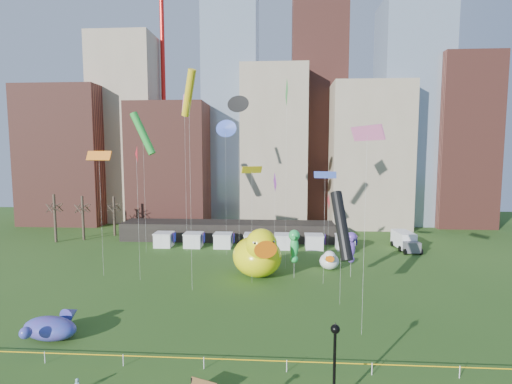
# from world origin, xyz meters

# --- Properties ---
(ground) EXTENTS (160.00, 160.00, 0.00)m
(ground) POSITION_xyz_m (0.00, 0.00, 0.00)
(ground) COLOR #284D18
(ground) RESTS_ON ground
(skyline) EXTENTS (101.00, 23.00, 68.00)m
(skyline) POSITION_xyz_m (2.25, 61.06, 21.44)
(skyline) COLOR brown
(skyline) RESTS_ON ground
(crane_left) EXTENTS (23.00, 1.00, 76.00)m
(crane_left) POSITION_xyz_m (-21.11, 64.00, 46.90)
(crane_left) COLOR red
(crane_left) RESTS_ON ground
(crane_right) EXTENTS (23.00, 1.00, 76.00)m
(crane_right) POSITION_xyz_m (30.89, 64.00, 46.90)
(crane_right) COLOR red
(crane_right) RESTS_ON ground
(pavilion) EXTENTS (38.00, 6.00, 3.20)m
(pavilion) POSITION_xyz_m (-4.00, 42.00, 1.60)
(pavilion) COLOR black
(pavilion) RESTS_ON ground
(vendor_tents) EXTENTS (33.24, 2.80, 2.40)m
(vendor_tents) POSITION_xyz_m (1.02, 36.00, 1.11)
(vendor_tents) COLOR white
(vendor_tents) RESTS_ON ground
(bare_trees) EXTENTS (8.44, 6.44, 8.50)m
(bare_trees) POSITION_xyz_m (-30.17, 40.54, 4.01)
(bare_trees) COLOR #382B21
(bare_trees) RESTS_ON ground
(caution_tape) EXTENTS (50.00, 0.06, 0.90)m
(caution_tape) POSITION_xyz_m (0.00, 0.00, 0.68)
(caution_tape) COLOR white
(caution_tape) RESTS_ON ground
(big_duck) EXTENTS (8.00, 9.25, 6.53)m
(big_duck) POSITION_xyz_m (2.68, 21.12, 3.00)
(big_duck) COLOR #FCF80C
(big_duck) RESTS_ON ground
(small_duck) EXTENTS (2.88, 3.69, 2.76)m
(small_duck) POSITION_xyz_m (12.08, 24.84, 1.27)
(small_duck) COLOR white
(small_duck) RESTS_ON ground
(seahorse_green) EXTENTS (1.59, 1.89, 6.15)m
(seahorse_green) POSITION_xyz_m (7.23, 21.04, 4.42)
(seahorse_green) COLOR silver
(seahorse_green) RESTS_ON ground
(seahorse_purple) EXTENTS (1.50, 1.78, 5.82)m
(seahorse_purple) POSITION_xyz_m (14.38, 21.72, 4.20)
(seahorse_purple) COLOR silver
(seahorse_purple) RESTS_ON ground
(whale_inflatable) EXTENTS (5.26, 6.29, 2.15)m
(whale_inflatable) POSITION_xyz_m (-13.80, 3.81, 0.98)
(whale_inflatable) COLOR #563592
(whale_inflatable) RESTS_ON ground
(lamppost) EXTENTS (0.57, 0.57, 5.47)m
(lamppost) POSITION_xyz_m (8.82, -3.72, 3.34)
(lamppost) COLOR black
(lamppost) RESTS_ON footpath
(box_truck) EXTENTS (3.10, 6.81, 2.82)m
(box_truck) POSITION_xyz_m (25.72, 36.60, 1.45)
(box_truck) COLOR white
(box_truck) RESTS_ON ground
(kite_0) EXTENTS (0.10, 2.20, 9.86)m
(kite_0) POSITION_xyz_m (12.31, 28.43, 8.63)
(kite_0) COLOR silver
(kite_0) RESTS_ON ground
(kite_1) EXTENTS (2.12, 3.89, 17.86)m
(kite_1) POSITION_xyz_m (12.54, 6.13, 17.19)
(kite_1) COLOR silver
(kite_1) RESTS_ON ground
(kite_2) EXTENTS (2.42, 1.29, 24.29)m
(kite_2) POSITION_xyz_m (-0.98, 32.84, 23.01)
(kite_2) COLOR silver
(kite_2) RESTS_ON ground
(kite_3) EXTENTS (0.27, 3.39, 25.20)m
(kite_3) POSITION_xyz_m (6.19, 25.05, 23.10)
(kite_3) COLOR silver
(kite_3) RESTS_ON ground
(kite_4) EXTENTS (2.42, 1.81, 14.09)m
(kite_4) POSITION_xyz_m (2.10, 18.83, 13.59)
(kite_4) COLOR silver
(kite_4) RESTS_ON ground
(kite_5) EXTENTS (2.61, 0.96, 13.50)m
(kite_5) POSITION_xyz_m (10.66, 19.07, 13.01)
(kite_5) COLOR silver
(kite_5) RESTS_ON ground
(kite_6) EXTENTS (3.84, 1.84, 15.90)m
(kite_6) POSITION_xyz_m (-17.06, 20.31, 15.25)
(kite_6) COLOR silver
(kite_6) RESTS_ON ground
(kite_7) EXTENTS (0.55, 2.85, 12.61)m
(kite_7) POSITION_xyz_m (4.61, 32.73, 11.04)
(kite_7) COLOR silver
(kite_7) RESTS_ON ground
(kite_8) EXTENTS (0.91, 1.90, 16.49)m
(kite_8) POSITION_xyz_m (-11.71, 18.78, 15.48)
(kite_8) COLOR silver
(kite_8) RESTS_ON ground
(kite_9) EXTENTS (0.54, 1.77, 24.74)m
(kite_9) POSITION_xyz_m (-9.45, 33.33, 23.15)
(kite_9) COLOR silver
(kite_9) RESTS_ON ground
(kite_10) EXTENTS (2.27, 4.26, 11.77)m
(kite_10) POSITION_xyz_m (11.69, 12.84, 8.28)
(kite_10) COLOR silver
(kite_10) RESTS_ON ground
(kite_11) EXTENTS (4.00, 1.43, 21.97)m
(kite_11) POSITION_xyz_m (-15.73, 32.27, 18.62)
(kite_11) COLOR silver
(kite_11) RESTS_ON ground
(kite_12) EXTENTS (2.42, 2.88, 24.63)m
(kite_12) POSITION_xyz_m (-4.55, 15.87, 22.11)
(kite_12) COLOR silver
(kite_12) RESTS_ON ground
(kite_13) EXTENTS (2.38, 1.55, 20.57)m
(kite_13) POSITION_xyz_m (-2.81, 31.44, 19.27)
(kite_13) COLOR silver
(kite_13) RESTS_ON ground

